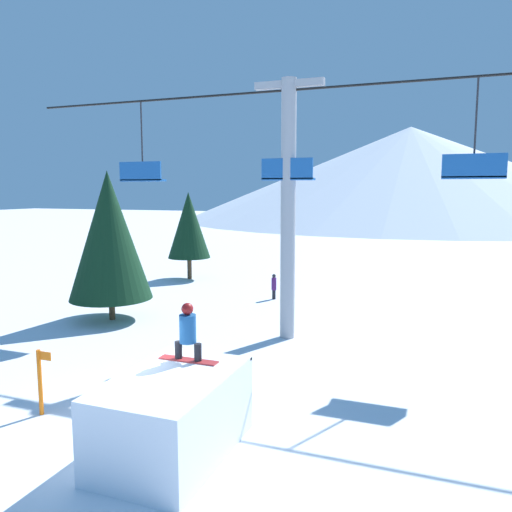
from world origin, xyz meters
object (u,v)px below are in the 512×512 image
Objects in this scene: distant_skier at (274,286)px; snowboarder at (188,332)px; trail_marker at (40,380)px; pine_tree_near at (109,235)px; snow_ramp at (173,416)px.

snowboarder is at bearing -79.14° from distant_skier.
snowboarder reaches higher than trail_marker.
pine_tree_near reaches higher than snowboarder.
trail_marker is at bearing -172.84° from snowboarder.
distant_skier is (4.93, 5.95, -2.76)m from pine_tree_near.
distant_skier is (-2.56, 13.34, -1.55)m from snowboarder.
pine_tree_near is 3.85× the size of trail_marker.
distant_skier is (-2.70, 14.26, -0.13)m from snow_ramp.
pine_tree_near reaches higher than snow_ramp.
pine_tree_near is 8.20m from distant_skier.
snow_ramp is 14.51m from distant_skier.
pine_tree_near reaches higher than trail_marker.
pine_tree_near is 4.87× the size of distant_skier.
snowboarder is 3.91m from trail_marker.
trail_marker is at bearing -63.78° from pine_tree_near.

